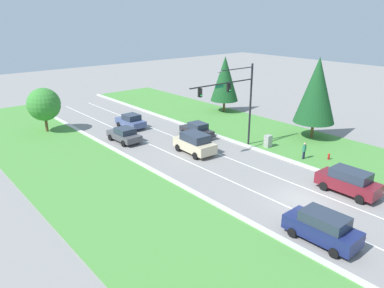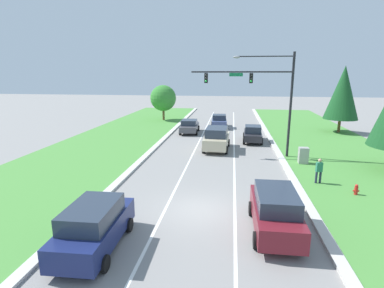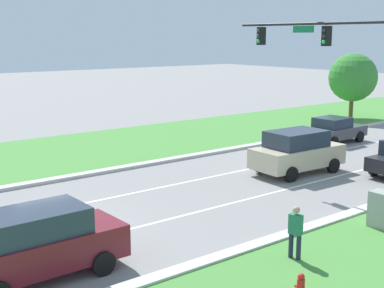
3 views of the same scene
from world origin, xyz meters
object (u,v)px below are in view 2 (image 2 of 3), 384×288
object	(u,v)px
burgundy_suv	(275,210)
charcoal_sedan	(253,134)
champagne_suv	(217,138)
graphite_sedan	(189,126)
fire_hydrant	(356,190)
traffic_signal_mast	(263,89)
slate_blue_sedan	(219,121)
oak_near_left_tree	(163,98)
conifer_far_right_tree	(343,93)
pedestrian	(319,170)
utility_cabinet	(303,156)
navy_suv	(94,226)

from	to	relation	value
burgundy_suv	charcoal_sedan	bearing A→B (deg)	88.98
burgundy_suv	champagne_suv	distance (m)	14.80
graphite_sedan	fire_hydrant	distance (m)	21.12
traffic_signal_mast	burgundy_suv	size ratio (longest dim) A/B	1.80
slate_blue_sedan	oak_near_left_tree	size ratio (longest dim) A/B	0.81
burgundy_suv	fire_hydrant	xyz separation A→B (m)	(5.21, 4.73, -0.67)
charcoal_sedan	conifer_far_right_tree	xyz separation A→B (m)	(10.45, 6.27, 3.87)
pedestrian	conifer_far_right_tree	bearing A→B (deg)	-121.19
graphite_sedan	fire_hydrant	xyz separation A→B (m)	(12.16, -17.26, -0.47)
charcoal_sedan	oak_near_left_tree	xyz separation A→B (m)	(-12.31, 12.83, 2.47)
champagne_suv	utility_cabinet	bearing A→B (deg)	-25.21
charcoal_sedan	burgundy_suv	size ratio (longest dim) A/B	0.91
champagne_suv	conifer_far_right_tree	world-z (taller)	conifer_far_right_tree
graphite_sedan	pedestrian	world-z (taller)	pedestrian
conifer_far_right_tree	utility_cabinet	bearing A→B (deg)	-117.27
utility_cabinet	pedestrian	bearing A→B (deg)	-90.22
traffic_signal_mast	burgundy_suv	world-z (taller)	traffic_signal_mast
champagne_suv	conifer_far_right_tree	distance (m)	17.58
fire_hydrant	conifer_far_right_tree	bearing A→B (deg)	74.66
navy_suv	pedestrian	size ratio (longest dim) A/B	2.71
fire_hydrant	utility_cabinet	bearing A→B (deg)	105.25
utility_cabinet	oak_near_left_tree	xyz separation A→B (m)	(-15.71, 20.24, 2.66)
slate_blue_sedan	burgundy_suv	xyz separation A→B (m)	(3.64, -26.13, 0.18)
slate_blue_sedan	pedestrian	size ratio (longest dim) A/B	2.51
pedestrian	fire_hydrant	distance (m)	2.43
graphite_sedan	pedestrian	bearing A→B (deg)	-57.62
utility_cabinet	graphite_sedan	bearing A→B (deg)	133.14
slate_blue_sedan	burgundy_suv	bearing A→B (deg)	-84.56
slate_blue_sedan	graphite_sedan	world-z (taller)	slate_blue_sedan
graphite_sedan	burgundy_suv	bearing A→B (deg)	-74.03
charcoal_sedan	navy_suv	distance (m)	21.80
burgundy_suv	pedestrian	world-z (taller)	burgundy_suv
burgundy_suv	pedestrian	size ratio (longest dim) A/B	2.81
pedestrian	conifer_far_right_tree	world-z (taller)	conifer_far_right_tree
oak_near_left_tree	conifer_far_right_tree	xyz separation A→B (m)	(22.77, -6.56, 1.40)
burgundy_suv	utility_cabinet	world-z (taller)	burgundy_suv
charcoal_sedan	graphite_sedan	xyz separation A→B (m)	(-7.12, 3.82, -0.04)
slate_blue_sedan	fire_hydrant	bearing A→B (deg)	-70.02
navy_suv	pedestrian	distance (m)	13.94
champagne_suv	utility_cabinet	size ratio (longest dim) A/B	3.57
champagne_suv	slate_blue_sedan	bearing A→B (deg)	94.02
charcoal_sedan	graphite_sedan	distance (m)	8.08
charcoal_sedan	burgundy_suv	bearing A→B (deg)	-88.19
burgundy_suv	utility_cabinet	xyz separation A→B (m)	(3.56, 10.76, -0.35)
utility_cabinet	pedestrian	world-z (taller)	pedestrian
pedestrian	conifer_far_right_tree	size ratio (longest dim) A/B	0.22
utility_cabinet	conifer_far_right_tree	world-z (taller)	conifer_far_right_tree
champagne_suv	utility_cabinet	world-z (taller)	champagne_suv
oak_near_left_tree	traffic_signal_mast	bearing A→B (deg)	-55.59
slate_blue_sedan	burgundy_suv	distance (m)	26.38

